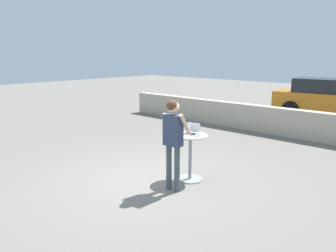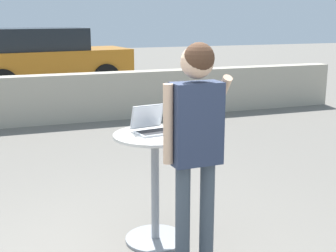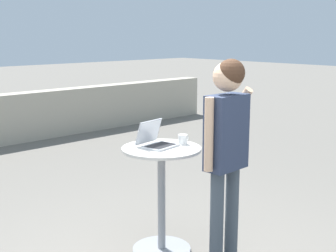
{
  "view_description": "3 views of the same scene",
  "coord_description": "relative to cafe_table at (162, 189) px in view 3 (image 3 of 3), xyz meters",
  "views": [
    {
      "loc": [
        4.64,
        -4.52,
        2.6
      ],
      "look_at": [
        0.38,
        0.19,
        1.2
      ],
      "focal_mm": 35.0,
      "sensor_mm": 36.0,
      "label": 1
    },
    {
      "loc": [
        -0.6,
        -3.0,
        1.96
      ],
      "look_at": [
        0.59,
        0.29,
        1.13
      ],
      "focal_mm": 50.0,
      "sensor_mm": 36.0,
      "label": 2
    },
    {
      "loc": [
        -2.1,
        -2.33,
        1.97
      ],
      "look_at": [
        0.54,
        0.49,
        1.2
      ],
      "focal_mm": 50.0,
      "sensor_mm": 36.0,
      "label": 3
    }
  ],
  "objects": [
    {
      "name": "cafe_table",
      "position": [
        0.0,
        0.0,
        0.0
      ],
      "size": [
        0.71,
        0.71,
        0.98
      ],
      "color": "gray",
      "rests_on": "ground_plane"
    },
    {
      "name": "laptop",
      "position": [
        -0.01,
        0.06,
        0.44
      ],
      "size": [
        0.34,
        0.33,
        0.23
      ],
      "color": "#B7BABF",
      "rests_on": "cafe_table"
    },
    {
      "name": "coffee_mug",
      "position": [
        0.22,
        -0.04,
        0.43
      ],
      "size": [
        0.12,
        0.08,
        0.09
      ],
      "color": "white",
      "rests_on": "cafe_table"
    },
    {
      "name": "standing_person",
      "position": [
        0.1,
        -0.66,
        0.55
      ],
      "size": [
        0.51,
        0.4,
        1.78
      ],
      "color": "#424C56",
      "rests_on": "ground_plane"
    }
  ]
}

